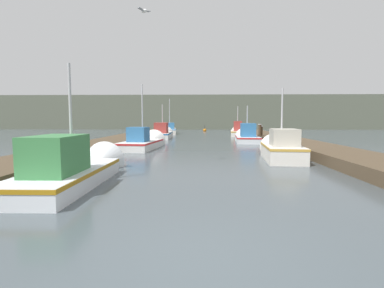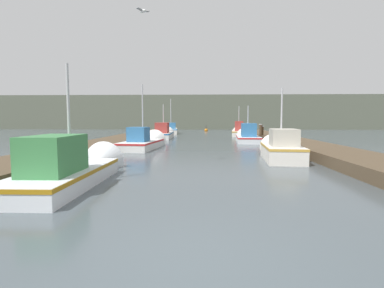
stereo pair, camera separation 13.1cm
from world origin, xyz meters
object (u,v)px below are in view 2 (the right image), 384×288
fishing_boat_3 (247,136)px  mooring_piling_1 (261,133)px  fishing_boat_1 (280,148)px  channel_buoy (206,130)px  fishing_boat_0 (75,168)px  fishing_boat_4 (164,133)px  seagull_lead (143,11)px  fishing_boat_5 (239,131)px  mooring_piling_0 (262,133)px  fishing_boat_6 (171,130)px  fishing_boat_2 (145,142)px

fishing_boat_3 → mooring_piling_1: (1.18, 0.57, 0.29)m
fishing_boat_1 → channel_buoy: (-3.26, 30.64, -0.34)m
fishing_boat_0 → fishing_boat_1: bearing=35.6°
fishing_boat_4 → seagull_lead: 18.83m
fishing_boat_0 → fishing_boat_5: fishing_boat_0 is taller
fishing_boat_3 → fishing_boat_5: size_ratio=0.88×
fishing_boat_1 → fishing_boat_3: 10.64m
mooring_piling_0 → mooring_piling_1: bearing=-118.0°
fishing_boat_0 → fishing_boat_4: 20.51m
fishing_boat_5 → fishing_boat_6: size_ratio=1.06×
fishing_boat_5 → fishing_boat_3: bearing=-86.4°
mooring_piling_0 → channel_buoy: 19.68m
fishing_boat_3 → fishing_boat_6: size_ratio=0.93×
fishing_boat_1 → fishing_boat_6: fishing_boat_6 is taller
fishing_boat_3 → fishing_boat_5: 9.03m
fishing_boat_1 → mooring_piling_1: bearing=89.3°
fishing_boat_4 → mooring_piling_0: size_ratio=5.09×
seagull_lead → mooring_piling_1: bearing=-168.3°
mooring_piling_0 → fishing_boat_6: bearing=127.3°
fishing_boat_0 → fishing_boat_3: fishing_boat_0 is taller
fishing_boat_2 → fishing_boat_3: (7.40, 5.56, 0.06)m
fishing_boat_2 → mooring_piling_0: bearing=41.9°
fishing_boat_2 → fishing_boat_4: 10.01m
fishing_boat_4 → fishing_boat_6: (-0.24, 8.37, 0.01)m
fishing_boat_1 → fishing_boat_2: bearing=150.8°
fishing_boat_3 → mooring_piling_0: bearing=37.4°
fishing_boat_5 → mooring_piling_0: fishing_boat_5 is taller
fishing_boat_2 → fishing_boat_6: (-0.35, 18.38, 0.10)m
fishing_boat_4 → seagull_lead: bearing=-85.8°
mooring_piling_1 → fishing_boat_2: bearing=-144.5°
fishing_boat_6 → seagull_lead: 26.95m
fishing_boat_2 → seagull_lead: bearing=-73.1°
fishing_boat_1 → seagull_lead: bearing=-148.3°
fishing_boat_1 → channel_buoy: size_ratio=4.58×
fishing_boat_1 → fishing_boat_5: bearing=94.4°
mooring_piling_1 → fishing_boat_4: bearing=155.9°
fishing_boat_6 → mooring_piling_0: 15.01m
fishing_boat_1 → fishing_boat_3: fishing_boat_1 is taller
fishing_boat_5 → mooring_piling_1: bearing=-78.6°
fishing_boat_2 → mooring_piling_1: bearing=41.1°
fishing_boat_0 → fishing_boat_1: (7.41, 5.42, 0.06)m
fishing_boat_3 → mooring_piling_0: size_ratio=4.50×
fishing_boat_5 → seagull_lead: (-6.12, -22.55, 5.35)m
fishing_boat_6 → fishing_boat_5: bearing=-29.9°
fishing_boat_2 → seagull_lead: (1.59, -7.97, 5.43)m
mooring_piling_1 → seagull_lead: size_ratio=2.82×
fishing_boat_0 → mooring_piling_1: size_ratio=4.00×
mooring_piling_0 → mooring_piling_1: mooring_piling_1 is taller
fishing_boat_1 → seagull_lead: 8.38m
fishing_boat_2 → mooring_piling_1: size_ratio=3.91×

